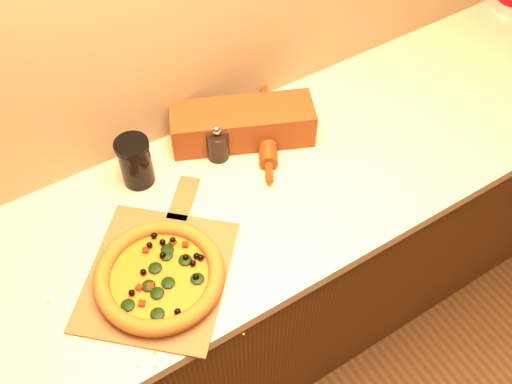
# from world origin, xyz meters

# --- Properties ---
(cabinet) EXTENTS (2.80, 0.65, 0.86)m
(cabinet) POSITION_xyz_m (0.00, 1.43, 0.43)
(cabinet) COLOR #4E3010
(cabinet) RESTS_ON ground
(countertop) EXTENTS (2.84, 0.68, 0.04)m
(countertop) POSITION_xyz_m (0.00, 1.43, 0.88)
(countertop) COLOR beige
(countertop) RESTS_ON cabinet
(pizza_peel) EXTENTS (0.52, 0.52, 0.01)m
(pizza_peel) POSITION_xyz_m (-0.27, 1.33, 0.90)
(pizza_peel) COLOR brown
(pizza_peel) RESTS_ON countertop
(pizza) EXTENTS (0.33, 0.33, 0.05)m
(pizza) POSITION_xyz_m (-0.28, 1.30, 0.93)
(pizza) COLOR #C37B30
(pizza) RESTS_ON pizza_peel
(bottle_cap) EXTENTS (0.04, 0.04, 0.01)m
(bottle_cap) POSITION_xyz_m (-0.37, 1.25, 0.90)
(bottle_cap) COLOR black
(bottle_cap) RESTS_ON countertop
(pepper_grinder) EXTENTS (0.07, 0.07, 0.13)m
(pepper_grinder) POSITION_xyz_m (0.06, 1.59, 0.95)
(pepper_grinder) COLOR black
(pepper_grinder) RESTS_ON countertop
(rolling_pin) EXTENTS (0.22, 0.36, 0.06)m
(rolling_pin) POSITION_xyz_m (0.23, 1.58, 0.93)
(rolling_pin) COLOR #5E2710
(rolling_pin) RESTS_ON countertop
(bread_bag) EXTENTS (0.45, 0.30, 0.12)m
(bread_bag) POSITION_xyz_m (0.16, 1.62, 0.96)
(bread_bag) COLOR #632E12
(bread_bag) RESTS_ON countertop
(dark_jar) EXTENTS (0.10, 0.10, 0.15)m
(dark_jar) POSITION_xyz_m (-0.18, 1.63, 0.98)
(dark_jar) COLOR black
(dark_jar) RESTS_ON countertop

